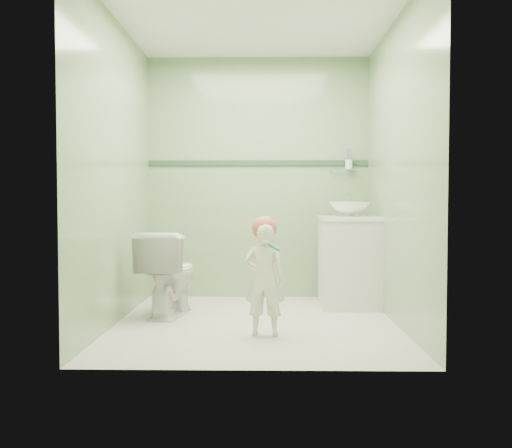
{
  "coord_description": "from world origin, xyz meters",
  "views": [
    {
      "loc": [
        0.08,
        -4.42,
        0.96
      ],
      "look_at": [
        0.0,
        0.15,
        0.78
      ],
      "focal_mm": 39.59,
      "sensor_mm": 36.0,
      "label": 1
    }
  ],
  "objects": [
    {
      "name": "cup_holder",
      "position": [
        0.89,
        1.18,
        1.33
      ],
      "size": [
        0.26,
        0.07,
        0.21
      ],
      "color": "silver",
      "rests_on": "room_shell"
    },
    {
      "name": "toilet",
      "position": [
        -0.74,
        0.31,
        0.36
      ],
      "size": [
        0.5,
        0.75,
        0.71
      ],
      "primitive_type": "imported",
      "rotation": [
        0.0,
        0.0,
        2.99
      ],
      "color": "white",
      "rests_on": "ground"
    },
    {
      "name": "hair_cap",
      "position": [
        0.07,
        -0.39,
        0.77
      ],
      "size": [
        0.18,
        0.18,
        0.18
      ],
      "primitive_type": "sphere",
      "color": "#C66447",
      "rests_on": "toddler"
    },
    {
      "name": "counter",
      "position": [
        0.84,
        0.7,
        0.81
      ],
      "size": [
        0.54,
        0.52,
        0.04
      ],
      "primitive_type": "cube",
      "color": "white",
      "rests_on": "vanity"
    },
    {
      "name": "basin",
      "position": [
        0.84,
        0.7,
        0.89
      ],
      "size": [
        0.37,
        0.37,
        0.13
      ],
      "primitive_type": "imported",
      "color": "white",
      "rests_on": "counter"
    },
    {
      "name": "ground",
      "position": [
        0.0,
        0.0,
        0.0
      ],
      "size": [
        2.5,
        2.5,
        0.0
      ],
      "primitive_type": "plane",
      "color": "beige",
      "rests_on": "ground"
    },
    {
      "name": "vanity",
      "position": [
        0.84,
        0.7,
        0.4
      ],
      "size": [
        0.52,
        0.5,
        0.8
      ],
      "primitive_type": "cube",
      "color": "silver",
      "rests_on": "ground"
    },
    {
      "name": "toddler",
      "position": [
        0.07,
        -0.41,
        0.4
      ],
      "size": [
        0.32,
        0.23,
        0.8
      ],
      "primitive_type": "imported",
      "rotation": [
        0.0,
        0.0,
        3.01
      ],
      "color": "#EFE4CF",
      "rests_on": "ground"
    },
    {
      "name": "trim_stripe",
      "position": [
        0.0,
        1.24,
        1.35
      ],
      "size": [
        2.2,
        0.02,
        0.05
      ],
      "primitive_type": "cube",
      "color": "#2B4A32",
      "rests_on": "room_shell"
    },
    {
      "name": "faucet",
      "position": [
        0.84,
        0.89,
        0.97
      ],
      "size": [
        0.03,
        0.13,
        0.18
      ],
      "color": "silver",
      "rests_on": "counter"
    },
    {
      "name": "room_shell",
      "position": [
        0.0,
        0.0,
        1.2
      ],
      "size": [
        2.5,
        2.54,
        2.4
      ],
      "color": "#80A776",
      "rests_on": "ground"
    },
    {
      "name": "teal_toothbrush",
      "position": [
        0.13,
        -0.54,
        0.65
      ],
      "size": [
        0.11,
        0.14,
        0.08
      ],
      "color": "#147B74",
      "rests_on": "toddler"
    }
  ]
}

